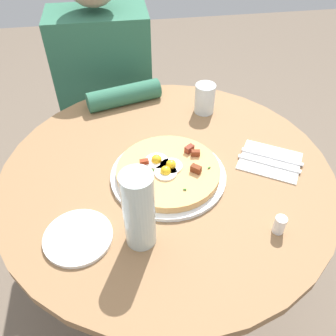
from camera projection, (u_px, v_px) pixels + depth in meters
ground_plane at (167, 289)px, 1.49m from camera, size 6.00×6.00×0.00m
dining_table at (167, 207)px, 1.12m from camera, size 0.95×0.95×0.70m
person_seated at (109, 109)px, 1.58m from camera, size 0.40×0.48×1.14m
pizza_plate at (169, 175)px, 0.98m from camera, size 0.32×0.32×0.01m
breakfast_pizza at (169, 170)px, 0.97m from camera, size 0.29×0.29×0.05m
bread_plate at (78, 237)px, 0.83m from camera, size 0.16×0.16×0.01m
napkin at (270, 161)px, 1.03m from camera, size 0.22×0.21×0.00m
fork at (271, 156)px, 1.04m from camera, size 0.16×0.10×0.00m
knife at (269, 164)px, 1.01m from camera, size 0.16×0.10×0.00m
water_glass at (205, 98)px, 1.18m from camera, size 0.07×0.07×0.10m
water_bottle at (139, 210)px, 0.76m from camera, size 0.07×0.07×0.21m
salt_shaker at (280, 225)px, 0.83m from camera, size 0.03×0.03×0.05m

